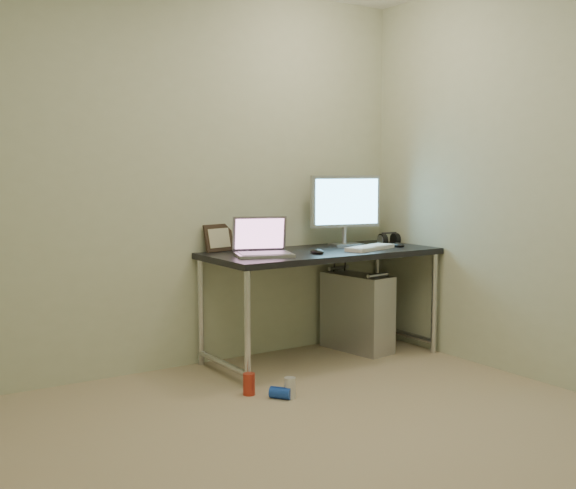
{
  "coord_description": "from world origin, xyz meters",
  "views": [
    {
      "loc": [
        -1.91,
        -2.54,
        1.3
      ],
      "look_at": [
        0.44,
        1.05,
        0.85
      ],
      "focal_mm": 45.0,
      "sensor_mm": 36.0,
      "label": 1
    }
  ],
  "objects": [
    {
      "name": "floor",
      "position": [
        0.0,
        0.0,
        0.0
      ],
      "size": [
        3.5,
        3.5,
        0.0
      ],
      "primitive_type": "plane",
      "color": "tan",
      "rests_on": "ground"
    },
    {
      "name": "wall_back",
      "position": [
        0.0,
        1.75,
        1.25
      ],
      "size": [
        3.5,
        0.02,
        2.5
      ],
      "primitive_type": "cube",
      "color": "beige",
      "rests_on": "ground"
    },
    {
      "name": "desk",
      "position": [
        0.94,
        1.4,
        0.67
      ],
      "size": [
        1.6,
        0.7,
        0.75
      ],
      "color": "black",
      "rests_on": "ground"
    },
    {
      "name": "tower_computer",
      "position": [
        1.29,
        1.45,
        0.28
      ],
      "size": [
        0.31,
        0.56,
        0.59
      ],
      "rotation": [
        0.0,
        0.0,
        0.15
      ],
      "color": "silver",
      "rests_on": "ground"
    },
    {
      "name": "cable_a",
      "position": [
        1.24,
        1.7,
        0.4
      ],
      "size": [
        0.01,
        0.16,
        0.69
      ],
      "primitive_type": "cylinder",
      "rotation": [
        0.21,
        0.0,
        0.0
      ],
      "color": "black",
      "rests_on": "ground"
    },
    {
      "name": "cable_b",
      "position": [
        1.33,
        1.68,
        0.38
      ],
      "size": [
        0.02,
        0.11,
        0.71
      ],
      "primitive_type": "cylinder",
      "rotation": [
        0.14,
        0.0,
        0.09
      ],
      "color": "black",
      "rests_on": "ground"
    },
    {
      "name": "can_red",
      "position": [
        0.12,
        0.97,
        0.06
      ],
      "size": [
        0.08,
        0.08,
        0.13
      ],
      "primitive_type": "cylinder",
      "rotation": [
        0.0,
        0.0,
        0.22
      ],
      "color": "#AD2D1C",
      "rests_on": "ground"
    },
    {
      "name": "can_white",
      "position": [
        0.29,
        0.8,
        0.06
      ],
      "size": [
        0.08,
        0.08,
        0.12
      ],
      "primitive_type": "cylinder",
      "rotation": [
        0.0,
        0.0,
        0.24
      ],
      "color": "silver",
      "rests_on": "ground"
    },
    {
      "name": "can_blue",
      "position": [
        0.24,
        0.82,
        0.03
      ],
      "size": [
        0.13,
        0.14,
        0.07
      ],
      "primitive_type": "cylinder",
      "rotation": [
        1.57,
        0.0,
        0.64
      ],
      "color": "#183FB4",
      "rests_on": "ground"
    },
    {
      "name": "laptop",
      "position": [
        0.46,
        1.39,
        0.81
      ],
      "size": [
        0.43,
        0.39,
        0.24
      ],
      "rotation": [
        0.0,
        0.0,
        -0.34
      ],
      "color": "#B0B1B7",
      "rests_on": "desk"
    },
    {
      "name": "monitor",
      "position": [
        1.27,
        1.56,
        1.04
      ],
      "size": [
        0.53,
        0.2,
        0.5
      ],
      "rotation": [
        0.0,
        0.0,
        -0.2
      ],
      "color": "#B0B1B7",
      "rests_on": "desk"
    },
    {
      "name": "keyboard",
      "position": [
        1.25,
        1.26,
        0.76
      ],
      "size": [
        0.44,
        0.26,
        0.03
      ],
      "primitive_type": "cube",
      "rotation": [
        0.0,
        0.0,
        0.31
      ],
      "color": "white",
      "rests_on": "desk"
    },
    {
      "name": "mouse_right",
      "position": [
        1.53,
        1.29,
        0.77
      ],
      "size": [
        0.07,
        0.12,
        0.04
      ],
      "primitive_type": "ellipsoid",
      "rotation": [
        0.0,
        0.0,
        -0.02
      ],
      "color": "black",
      "rests_on": "desk"
    },
    {
      "name": "mouse_left",
      "position": [
        0.8,
        1.26,
        0.77
      ],
      "size": [
        0.08,
        0.12,
        0.04
      ],
      "primitive_type": "ellipsoid",
      "rotation": [
        0.0,
        0.0,
        -0.04
      ],
      "color": "black",
      "rests_on": "desk"
    },
    {
      "name": "headphones",
      "position": [
        1.64,
        1.51,
        0.78
      ],
      "size": [
        0.16,
        0.1,
        0.1
      ],
      "rotation": [
        0.0,
        0.0,
        -0.13
      ],
      "color": "black",
      "rests_on": "desk"
    },
    {
      "name": "picture_frame",
      "position": [
        0.33,
        1.73,
        0.84
      ],
      "size": [
        0.24,
        0.11,
        0.19
      ],
      "primitive_type": "cube",
      "rotation": [
        -0.21,
        0.0,
        0.21
      ],
      "color": "black",
      "rests_on": "desk"
    },
    {
      "name": "webcam",
      "position": [
        0.52,
        1.63,
        0.85
      ],
      "size": [
        0.05,
        0.04,
        0.13
      ],
      "rotation": [
        0.0,
        0.0,
        -0.16
      ],
      "color": "silver",
      "rests_on": "desk"
    }
  ]
}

